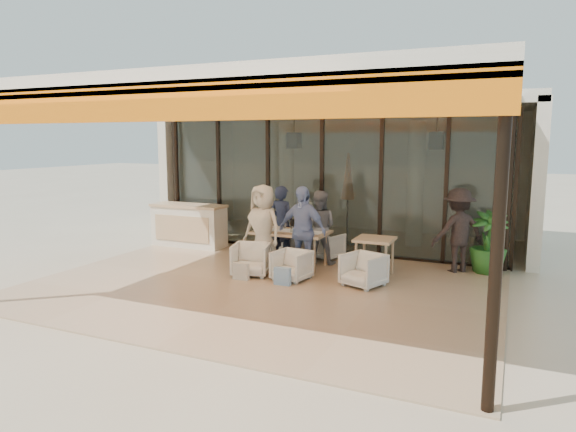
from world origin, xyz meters
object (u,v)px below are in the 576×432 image
Objects in this scene: dining_table at (291,234)px; diner_navy at (282,223)px; host_counter at (189,225)px; diner_periwinkle at (302,231)px; chair_near_right at (291,264)px; chair_far_right at (327,245)px; potted_palm at (488,243)px; diner_grey at (319,228)px; diner_cream at (263,228)px; chair_far_left at (291,240)px; side_table at (375,244)px; chair_near_left at (251,258)px; side_chair at (363,269)px; standing_woman at (458,231)px.

diner_navy reaches higher than dining_table.
diner_periwinkle is (3.45, -1.22, 0.33)m from host_counter.
host_counter is 3.87m from chair_near_right.
chair_far_right is 0.52× the size of potted_palm.
diner_grey is at bearing 98.09° from diner_periwinkle.
chair_near_right is 0.74m from diner_periwinkle.
host_counter is 1.08× the size of diner_cream.
chair_far_left is 0.84m from chair_far_right.
diner_grey is at bearing 98.87° from chair_near_right.
dining_table reaches higher than chair_near_right.
diner_cream reaches higher than side_table.
chair_near_left is at bearing 100.14° from diner_navy.
dining_table is 0.88× the size of diner_cream.
chair_far_right is at bearing 65.73° from dining_table.
diner_navy is (0.00, 1.40, 0.46)m from chair_near_left.
diner_cream is at bearing -25.04° from host_counter.
diner_navy is 2.43× the size of side_chair.
diner_grey is at bearing 58.34° from diner_cream.
diner_grey is 2.07× the size of side_table.
side_chair is 2.26m from standing_woman.
chair_far_right is at bearing 2.96° from host_counter.
chair_far_left reaches higher than chair_near_right.
diner_grey is at bearing -169.86° from diner_navy.
chair_far_left is at bearing 3.90° from host_counter.
diner_grey is at bearing 159.34° from side_table.
chair_near_left is 1.69m from diner_grey.
chair_far_left is 0.58× the size of potted_palm.
diner_periwinkle is 3.04m from standing_woman.
diner_navy is at bearing 129.84° from chair_near_right.
dining_table is 1.22× the size of potted_palm.
chair_far_right is 0.92× the size of chair_near_left.
chair_far_left is 1.90m from chair_near_left.
chair_far_left is at bearing 155.20° from side_table.
chair_near_left is 2.36m from side_table.
dining_table is 0.93× the size of diner_navy.
diner_periwinkle reaches higher than diner_grey.
chair_far_right is at bearing -37.76° from standing_woman.
standing_woman reaches higher than chair_far_right.
diner_cream is 4.38m from potted_palm.
host_counter is 1.23× the size of dining_table.
chair_far_left is at bearing 17.54° from chair_far_right.
chair_far_right is 0.96× the size of side_chair.
host_counter is 1.08× the size of diner_periwinkle.
chair_near_right is 0.36× the size of diner_periwinkle.
diner_periwinkle is at bearing 14.86° from chair_near_left.
chair_near_left is 1.05× the size of side_chair.
diner_periwinkle is (0.84, -0.90, 0.05)m from diner_navy.
chair_near_left is at bearing -9.31° from standing_woman.
standing_woman reaches higher than chair_near_right.
potted_palm is (4.11, 0.10, 0.26)m from chair_far_left.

